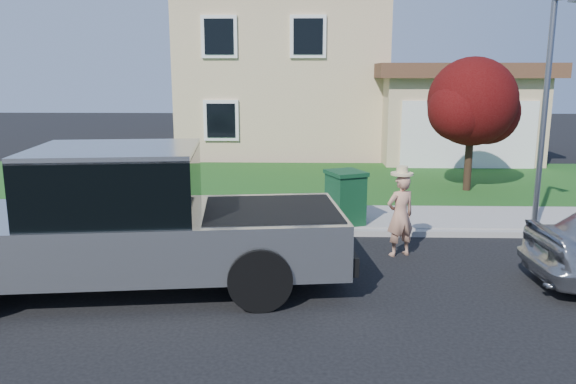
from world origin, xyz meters
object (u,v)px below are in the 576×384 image
at_px(pickup_truck, 128,223).
at_px(woman, 400,214).
at_px(trash_bin, 345,197).
at_px(ornamental_tree, 473,106).
at_px(street_lamp, 547,105).

height_order(pickup_truck, woman, pickup_truck).
bearing_deg(pickup_truck, trash_bin, 36.33).
height_order(pickup_truck, trash_bin, pickup_truck).
height_order(ornamental_tree, street_lamp, street_lamp).
bearing_deg(ornamental_tree, woman, -116.99).
bearing_deg(trash_bin, street_lamp, -32.71).
distance_m(pickup_truck, trash_bin, 4.95).
distance_m(pickup_truck, ornamental_tree, 10.39).
bearing_deg(woman, street_lamp, 177.19).
bearing_deg(pickup_truck, street_lamp, 13.53).
xyz_separation_m(pickup_truck, woman, (4.47, 1.67, -0.24)).
xyz_separation_m(pickup_truck, ornamental_tree, (7.31, 7.25, 1.40)).
height_order(pickup_truck, street_lamp, street_lamp).
distance_m(ornamental_tree, street_lamp, 4.50).
bearing_deg(street_lamp, ornamental_tree, 66.08).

